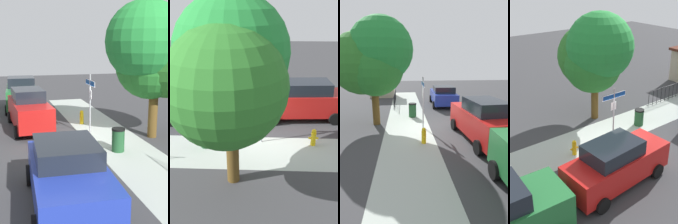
% 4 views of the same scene
% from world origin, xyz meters
% --- Properties ---
extents(ground_plane, '(60.00, 60.00, 0.00)m').
position_xyz_m(ground_plane, '(0.00, 0.00, 0.00)').
color(ground_plane, '#38383A').
extents(sidewalk_strip, '(24.00, 2.60, 0.00)m').
position_xyz_m(sidewalk_strip, '(2.00, 1.30, 0.00)').
color(sidewalk_strip, '#A5AEA5').
rests_on(sidewalk_strip, ground_plane).
extents(street_sign, '(1.45, 0.07, 2.97)m').
position_xyz_m(street_sign, '(0.06, 0.40, 2.03)').
color(street_sign, '#9EA0A5').
rests_on(street_sign, ground_plane).
extents(shade_tree, '(3.73, 4.78, 6.30)m').
position_xyz_m(shade_tree, '(0.96, 3.21, 3.91)').
color(shade_tree, '#543D19').
rests_on(shade_tree, ground_plane).
extents(car_green, '(4.46, 2.33, 2.19)m').
position_xyz_m(car_green, '(-6.98, -2.30, 1.08)').
color(car_green, '#226932').
rests_on(car_green, ground_plane).
extents(car_red, '(4.77, 2.16, 2.07)m').
position_xyz_m(car_red, '(-2.08, -2.28, 1.03)').
color(car_red, '#B51815').
rests_on(car_red, ground_plane).
extents(car_blue, '(4.46, 2.32, 1.73)m').
position_xyz_m(car_blue, '(6.09, -2.03, 0.88)').
color(car_blue, '#1F329A').
rests_on(car_blue, ground_plane).
extents(fire_hydrant, '(0.42, 0.22, 0.78)m').
position_xyz_m(fire_hydrant, '(-2.23, 0.60, 0.38)').
color(fire_hydrant, yellow).
rests_on(fire_hydrant, ground_plane).
extents(trash_bin, '(0.55, 0.55, 0.98)m').
position_xyz_m(trash_bin, '(2.46, 0.90, 0.49)').
color(trash_bin, '#1E4C28').
rests_on(trash_bin, ground_plane).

